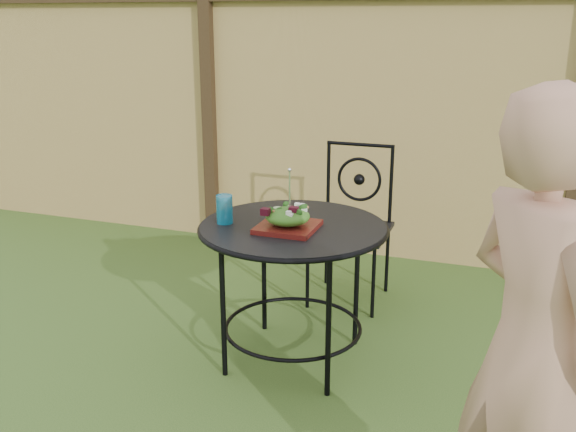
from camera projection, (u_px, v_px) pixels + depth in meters
The scene contains 9 objects.
ground at pixel (264, 418), 2.81m from camera, with size 60.00×60.00×0.00m, color #264215.
fence at pixel (379, 127), 4.50m from camera, with size 8.00×0.12×1.90m.
patio_table at pixel (293, 252), 3.14m from camera, with size 0.92×0.92×0.72m.
patio_chair at pixel (352, 220), 3.91m from camera, with size 0.46×0.46×0.95m.
diner at pixel (534, 354), 1.82m from camera, with size 0.56×0.37×1.53m, color tan.
salad_plate at pixel (288, 227), 3.03m from camera, with size 0.27×0.27×0.02m, color #430910.
salad at pixel (288, 216), 3.01m from camera, with size 0.21×0.21×0.08m, color #235614.
fork at pixel (290, 190), 2.97m from camera, with size 0.01×0.01×0.18m, color silver.
drinking_glass at pixel (224, 209), 3.10m from camera, with size 0.08×0.08×0.14m, color #0C698D.
Camera 1 is at (0.92, -2.24, 1.68)m, focal length 40.00 mm.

